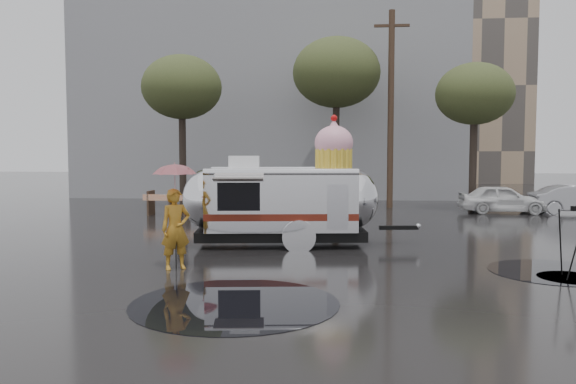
# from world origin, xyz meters

# --- Properties ---
(ground) EXTENTS (120.00, 120.00, 0.00)m
(ground) POSITION_xyz_m (0.00, 0.00, 0.00)
(ground) COLOR black
(ground) RESTS_ON ground
(puddles) EXTENTS (9.50, 6.24, 0.01)m
(puddles) POSITION_xyz_m (1.17, -1.75, 0.00)
(puddles) COLOR black
(puddles) RESTS_ON ground
(grey_building) EXTENTS (22.00, 12.00, 13.00)m
(grey_building) POSITION_xyz_m (-4.00, 24.00, 6.50)
(grey_building) COLOR gray
(grey_building) RESTS_ON ground
(utility_pole) EXTENTS (1.60, 0.28, 9.00)m
(utility_pole) POSITION_xyz_m (2.50, 14.00, 4.62)
(utility_pole) COLOR #473323
(utility_pole) RESTS_ON ground
(tree_left) EXTENTS (3.64, 3.64, 6.95)m
(tree_left) POSITION_xyz_m (-7.00, 13.00, 5.48)
(tree_left) COLOR #382D26
(tree_left) RESTS_ON ground
(tree_mid) EXTENTS (4.20, 4.20, 8.03)m
(tree_mid) POSITION_xyz_m (0.00, 15.00, 6.34)
(tree_mid) COLOR #382D26
(tree_mid) RESTS_ON ground
(tree_right) EXTENTS (3.36, 3.36, 6.42)m
(tree_right) POSITION_xyz_m (6.00, 13.00, 5.06)
(tree_right) COLOR #382D26
(tree_right) RESTS_ON ground
(barricade_row) EXTENTS (4.30, 0.80, 1.00)m
(barricade_row) POSITION_xyz_m (-5.55, 9.96, 0.52)
(barricade_row) COLOR #473323
(barricade_row) RESTS_ON ground
(airstream_trailer) EXTENTS (6.75, 3.05, 3.65)m
(airstream_trailer) POSITION_xyz_m (-1.35, 3.12, 1.28)
(airstream_trailer) COLOR silver
(airstream_trailer) RESTS_ON ground
(person_left) EXTENTS (0.76, 0.70, 1.76)m
(person_left) POSITION_xyz_m (-3.38, -0.38, 0.88)
(person_left) COLOR #C18424
(person_left) RESTS_ON ground
(umbrella_pink) EXTENTS (1.15, 1.15, 2.33)m
(umbrella_pink) POSITION_xyz_m (-3.38, -0.38, 1.94)
(umbrella_pink) COLOR pink
(umbrella_pink) RESTS_ON ground
(tripod) EXTENTS (0.60, 0.58, 1.48)m
(tripod) POSITION_xyz_m (4.88, -0.54, 0.87)
(tripod) COLOR black
(tripod) RESTS_ON ground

